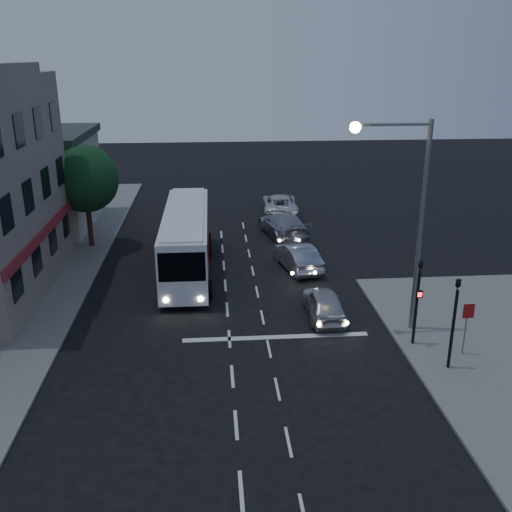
{
  "coord_description": "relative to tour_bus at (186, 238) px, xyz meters",
  "views": [
    {
      "loc": [
        -0.61,
        -19.77,
        11.5
      ],
      "look_at": [
        1.49,
        6.3,
        2.2
      ],
      "focal_mm": 40.0,
      "sensor_mm": 36.0,
      "label": 1
    }
  ],
  "objects": [
    {
      "name": "ground",
      "position": [
        2.04,
        -10.4,
        -1.88
      ],
      "size": [
        120.0,
        120.0,
        0.0
      ],
      "primitive_type": "plane",
      "color": "black"
    },
    {
      "name": "road_markings",
      "position": [
        3.33,
        -7.09,
        -1.87
      ],
      "size": [
        8.0,
        30.55,
        0.01
      ],
      "color": "silver",
      "rests_on": "ground"
    },
    {
      "name": "tour_bus",
      "position": [
        0.0,
        0.0,
        0.0
      ],
      "size": [
        2.69,
        11.35,
        3.48
      ],
      "rotation": [
        0.0,
        0.0,
        -0.0
      ],
      "color": "white",
      "rests_on": "ground"
    },
    {
      "name": "car_suv",
      "position": [
        6.46,
        -6.6,
        -1.21
      ],
      "size": [
        1.62,
        3.97,
        1.35
      ],
      "primitive_type": "imported",
      "rotation": [
        0.0,
        0.0,
        3.13
      ],
      "color": "#BDBDBE",
      "rests_on": "ground"
    },
    {
      "name": "car_sedan_a",
      "position": [
        6.16,
        -0.24,
        -1.15
      ],
      "size": [
        2.44,
        4.66,
        1.46
      ],
      "primitive_type": "imported",
      "rotation": [
        0.0,
        0.0,
        3.35
      ],
      "color": "#9F9FAA",
      "rests_on": "ground"
    },
    {
      "name": "car_sedan_b",
      "position": [
        6.15,
        5.86,
        -1.08
      ],
      "size": [
        3.26,
        5.86,
        1.6
      ],
      "primitive_type": "imported",
      "rotation": [
        0.0,
        0.0,
        3.33
      ],
      "color": "#9898A4",
      "rests_on": "ground"
    },
    {
      "name": "car_sedan_c",
      "position": [
        6.6,
        11.47,
        -1.12
      ],
      "size": [
        2.88,
        5.62,
        1.52
      ],
      "primitive_type": "imported",
      "rotation": [
        0.0,
        0.0,
        3.07
      ],
      "color": "silver",
      "rests_on": "ground"
    },
    {
      "name": "traffic_signal_main",
      "position": [
        9.64,
        -9.62,
        0.54
      ],
      "size": [
        0.25,
        0.35,
        4.1
      ],
      "color": "black",
      "rests_on": "sidewalk_near"
    },
    {
      "name": "traffic_signal_side",
      "position": [
        10.34,
        -11.6,
        0.54
      ],
      "size": [
        0.18,
        0.15,
        4.1
      ],
      "color": "black",
      "rests_on": "sidewalk_near"
    },
    {
      "name": "regulatory_sign",
      "position": [
        11.34,
        -10.64,
        -0.28
      ],
      "size": [
        0.45,
        0.12,
        2.2
      ],
      "color": "slate",
      "rests_on": "sidewalk_near"
    },
    {
      "name": "streetlight",
      "position": [
        9.38,
        -8.2,
        3.85
      ],
      "size": [
        3.32,
        0.44,
        9.0
      ],
      "color": "slate",
      "rests_on": "sidewalk_near"
    },
    {
      "name": "low_building_north",
      "position": [
        -11.46,
        9.6,
        1.51
      ],
      "size": [
        9.4,
        9.4,
        6.5
      ],
      "color": "#B5B0A1",
      "rests_on": "sidewalk_far"
    },
    {
      "name": "street_tree",
      "position": [
        -6.17,
        4.62,
        2.62
      ],
      "size": [
        4.0,
        4.0,
        6.2
      ],
      "color": "black",
      "rests_on": "sidewalk_far"
    }
  ]
}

